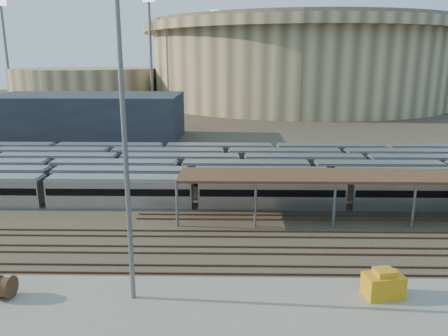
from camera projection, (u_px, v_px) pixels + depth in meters
The scene contains 14 objects.
ground at pixel (250, 231), 46.89m from camera, with size 420.00×420.00×0.00m, color #383026.
apron at pixel (191, 307), 32.43m from camera, with size 50.00×9.00×0.20m, color gray.
subway_trains at pixel (221, 171), 64.44m from camera, with size 126.65×23.90×3.60m.
inspection_shed at pixel (445, 178), 49.14m from camera, with size 60.30×6.00×5.30m.
empty_tracks at pixel (252, 250), 42.03m from camera, with size 170.00×9.62×0.18m.
stadium at pixel (298, 61), 178.03m from camera, with size 124.00×124.00×32.50m.
secondary_arena at pixel (86, 86), 172.23m from camera, with size 56.00×56.00×14.00m, color tan.
service_building at pixel (88, 117), 99.59m from camera, with size 42.00×20.00×10.00m, color #1E232D.
floodlight_0 at pixel (151, 50), 148.94m from camera, with size 4.00×1.00×38.40m.
floodlight_1 at pixel (6, 50), 159.63m from camera, with size 4.00×1.00×38.40m.
floodlight_3 at pixel (215, 52), 197.02m from camera, with size 4.00×1.00×38.40m.
cable_reel_west at pixel (5, 287), 33.35m from camera, with size 1.79×1.79×0.99m, color #502E20.
yard_light_pole at pixel (126, 156), 30.84m from camera, with size 0.82×0.36×22.21m.
yellow_equipment at pixel (383, 285), 33.57m from camera, with size 2.88×1.80×1.80m, color #BF8412.
Camera 1 is at (-2.00, -43.82, 18.15)m, focal length 35.00 mm.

